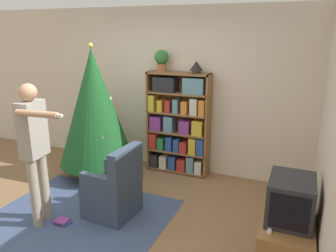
{
  "coord_description": "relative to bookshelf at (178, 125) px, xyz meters",
  "views": [
    {
      "loc": [
        1.99,
        -2.85,
        2.23
      ],
      "look_at": [
        0.43,
        0.89,
        1.05
      ],
      "focal_mm": 35.0,
      "sensor_mm": 36.0,
      "label": 1
    }
  ],
  "objects": [
    {
      "name": "table_lamp",
      "position": [
        0.27,
        0.0,
        0.93
      ],
      "size": [
        0.2,
        0.2,
        0.18
      ],
      "color": "#473828",
      "rests_on": "bookshelf"
    },
    {
      "name": "book_pile_near_tree",
      "position": [
        -0.75,
        -1.05,
        -0.77
      ],
      "size": [
        0.2,
        0.18,
        0.06
      ],
      "color": "orange",
      "rests_on": "ground_plane"
    },
    {
      "name": "wall_back",
      "position": [
        -0.22,
        0.21,
        0.5
      ],
      "size": [
        8.0,
        0.1,
        2.6
      ],
      "color": "beige",
      "rests_on": "ground_plane"
    },
    {
      "name": "bookshelf",
      "position": [
        0.0,
        0.0,
        0.0
      ],
      "size": [
        1.0,
        0.26,
        1.62
      ],
      "color": "brown",
      "rests_on": "ground_plane"
    },
    {
      "name": "christmas_tree",
      "position": [
        -1.14,
        -0.61,
        0.31
      ],
      "size": [
        1.16,
        1.16,
        2.06
      ],
      "color": "#4C3323",
      "rests_on": "ground_plane"
    },
    {
      "name": "ground_plane",
      "position": [
        -0.22,
        -1.81,
        -0.8
      ],
      "size": [
        14.0,
        14.0,
        0.0
      ],
      "primitive_type": "plane",
      "color": "#846042"
    },
    {
      "name": "television",
      "position": [
        1.77,
        -1.7,
        -0.08
      ],
      "size": [
        0.41,
        0.52,
        0.42
      ],
      "color": "#28282D",
      "rests_on": "tv_stand"
    },
    {
      "name": "game_remote",
      "position": [
        1.63,
        -1.95,
        -0.28
      ],
      "size": [
        0.04,
        0.12,
        0.02
      ],
      "color": "white",
      "rests_on": "tv_stand"
    },
    {
      "name": "area_rug",
      "position": [
        -0.63,
        -1.78,
        -0.79
      ],
      "size": [
        2.15,
        1.79,
        0.01
      ],
      "color": "#3D4C70",
      "rests_on": "ground_plane"
    },
    {
      "name": "book_pile_by_chair",
      "position": [
        -0.74,
        -1.96,
        -0.77
      ],
      "size": [
        0.22,
        0.15,
        0.05
      ],
      "color": "#284C93",
      "rests_on": "ground_plane"
    },
    {
      "name": "tv_stand",
      "position": [
        1.77,
        -1.69,
        -0.54
      ],
      "size": [
        0.48,
        0.85,
        0.51
      ],
      "color": "#996638",
      "rests_on": "ground_plane"
    },
    {
      "name": "standing_person",
      "position": [
        -0.97,
        -2.02,
        0.21
      ],
      "size": [
        0.67,
        0.47,
        1.69
      ],
      "rotation": [
        0.0,
        0.0,
        -1.45
      ],
      "color": "#9E937F",
      "rests_on": "ground_plane"
    },
    {
      "name": "armchair",
      "position": [
        -0.25,
        -1.55,
        -0.47
      ],
      "size": [
        0.61,
        0.6,
        0.92
      ],
      "rotation": [
        0.0,
        0.0,
        -1.64
      ],
      "color": "#334256",
      "rests_on": "ground_plane"
    },
    {
      "name": "potted_plant",
      "position": [
        -0.29,
        0.0,
        1.02
      ],
      "size": [
        0.22,
        0.22,
        0.33
      ],
      "color": "#935B38",
      "rests_on": "bookshelf"
    }
  ]
}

